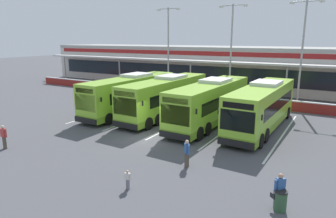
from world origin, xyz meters
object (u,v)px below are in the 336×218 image
object	(u,v)px
coach_bus_centre	(211,103)
coach_bus_right_centre	(262,107)
coach_bus_left_centre	(166,97)
lamp_post_centre	(231,47)
lamp_post_east	(302,47)
pedestrian_near_bin	(187,152)
litter_bin	(281,201)
coach_bus_leftmost	(131,95)
pedestrian_with_handbag	(279,190)
pedestrian_child	(128,179)
pedestrian_in_dark_coat	(4,136)
lamp_post_west	(168,46)

from	to	relation	value
coach_bus_centre	coach_bus_right_centre	size ratio (longest dim) A/B	1.00
coach_bus_left_centre	lamp_post_centre	bearing A→B (deg)	76.22
coach_bus_left_centre	lamp_post_east	world-z (taller)	lamp_post_east
pedestrian_near_bin	litter_bin	size ratio (longest dim) A/B	1.74
coach_bus_leftmost	lamp_post_centre	world-z (taller)	lamp_post_centre
pedestrian_with_handbag	pedestrian_near_bin	world-z (taller)	same
coach_bus_leftmost	pedestrian_with_handbag	bearing A→B (deg)	-33.74
pedestrian_near_bin	lamp_post_centre	distance (m)	21.14
pedestrian_near_bin	lamp_post_east	bearing A→B (deg)	81.07
coach_bus_right_centre	pedestrian_near_bin	world-z (taller)	coach_bus_right_centre
pedestrian_near_bin	lamp_post_centre	size ratio (longest dim) A/B	0.15
litter_bin	lamp_post_east	bearing A→B (deg)	96.07
pedestrian_near_bin	pedestrian_with_handbag	bearing A→B (deg)	-18.82
coach_bus_centre	lamp_post_east	world-z (taller)	lamp_post_east
pedestrian_child	litter_bin	xyz separation A→B (m)	(6.78, 1.83, -0.07)
pedestrian_in_dark_coat	litter_bin	distance (m)	17.41
pedestrian_with_handbag	lamp_post_east	world-z (taller)	lamp_post_east
coach_bus_left_centre	pedestrian_near_bin	size ratio (longest dim) A/B	7.54
pedestrian_with_handbag	pedestrian_near_bin	xyz separation A→B (m)	(-5.39, 1.84, 0.02)
coach_bus_leftmost	coach_bus_centre	world-z (taller)	same
pedestrian_with_handbag	lamp_post_east	distance (m)	22.70
coach_bus_centre	litter_bin	distance (m)	13.76
coach_bus_centre	lamp_post_east	bearing A→B (deg)	62.99
coach_bus_left_centre	pedestrian_child	world-z (taller)	coach_bus_left_centre
coach_bus_leftmost	pedestrian_in_dark_coat	xyz separation A→B (m)	(-1.08, -12.53, -0.91)
coach_bus_left_centre	lamp_post_west	distance (m)	12.58
pedestrian_in_dark_coat	pedestrian_with_handbag	bearing A→B (deg)	5.81
pedestrian_in_dark_coat	lamp_post_centre	xyz separation A→B (m)	(7.35, 23.52, 5.42)
pedestrian_in_dark_coat	lamp_post_west	size ratio (longest dim) A/B	0.15
pedestrian_child	coach_bus_left_centre	bearing A→B (deg)	113.44
pedestrian_with_handbag	lamp_post_west	distance (m)	28.71
lamp_post_west	lamp_post_east	size ratio (longest dim) A/B	1.00
lamp_post_centre	lamp_post_east	world-z (taller)	same
lamp_post_west	lamp_post_east	world-z (taller)	same
coach_bus_leftmost	pedestrian_in_dark_coat	size ratio (longest dim) A/B	7.54
pedestrian_child	lamp_post_west	size ratio (longest dim) A/B	0.09
coach_bus_right_centre	lamp_post_centre	world-z (taller)	lamp_post_centre
coach_bus_leftmost	lamp_post_east	world-z (taller)	lamp_post_east
pedestrian_with_handbag	lamp_post_west	bearing A→B (deg)	130.20
pedestrian_in_dark_coat	lamp_post_west	distance (m)	23.93
coach_bus_leftmost	coach_bus_right_centre	distance (m)	12.57
lamp_post_west	litter_bin	bearing A→B (deg)	-49.84
lamp_post_centre	litter_bin	world-z (taller)	lamp_post_centre
coach_bus_leftmost	coach_bus_centre	bearing A→B (deg)	1.64
coach_bus_left_centre	pedestrian_in_dark_coat	distance (m)	13.94
pedestrian_with_handbag	pedestrian_in_dark_coat	world-z (taller)	same
coach_bus_leftmost	lamp_post_centre	distance (m)	13.44
pedestrian_child	pedestrian_with_handbag	bearing A→B (deg)	16.68
coach_bus_right_centre	pedestrian_near_bin	bearing A→B (deg)	-100.35
coach_bus_centre	litter_bin	world-z (taller)	coach_bus_centre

